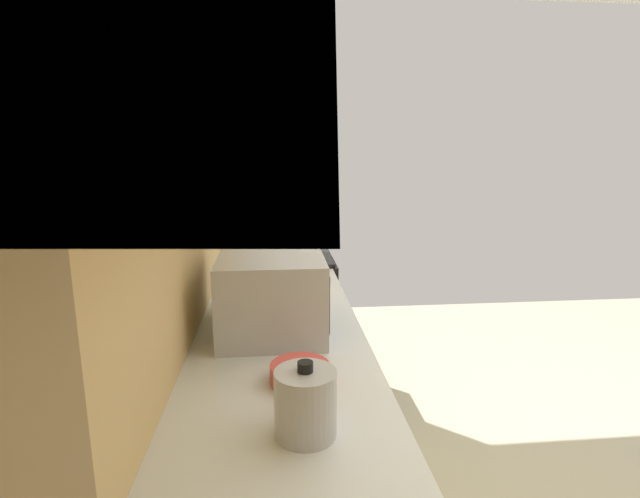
# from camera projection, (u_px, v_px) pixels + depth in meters

# --- Properties ---
(wall_back) EXTENTS (3.80, 0.12, 2.60)m
(wall_back) POSITION_uv_depth(u_px,v_px,m) (165.00, 237.00, 1.53)
(wall_back) COLOR #EAC07A
(wall_back) RESTS_ON ground_plane
(upper_cabinets) EXTENTS (2.15, 0.31, 0.67)m
(upper_cabinets) POSITION_uv_depth(u_px,v_px,m) (206.00, 1.00, 1.03)
(upper_cabinets) COLOR #E8CC72
(oven_range) EXTENTS (0.64, 0.66, 1.10)m
(oven_range) POSITION_uv_depth(u_px,v_px,m) (282.00, 324.00, 3.04)
(oven_range) COLOR black
(oven_range) RESTS_ON ground_plane
(microwave) EXTENTS (0.52, 0.38, 0.29)m
(microwave) POSITION_uv_depth(u_px,v_px,m) (273.00, 290.00, 1.77)
(microwave) COLOR #B7BABF
(microwave) RESTS_ON counter_run
(bowl) EXTENTS (0.17, 0.17, 0.06)m
(bowl) POSITION_uv_depth(u_px,v_px,m) (300.00, 372.00, 1.36)
(bowl) COLOR #D84C47
(bowl) RESTS_ON counter_run
(kettle) EXTENTS (0.20, 0.15, 0.19)m
(kettle) POSITION_uv_depth(u_px,v_px,m) (305.00, 403.00, 1.10)
(kettle) COLOR #B7BABF
(kettle) RESTS_ON counter_run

